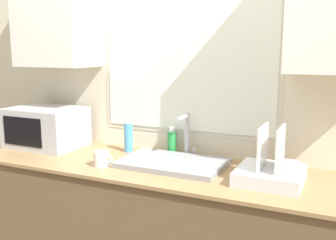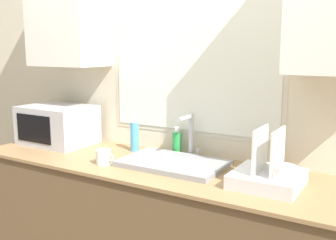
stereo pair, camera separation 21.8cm
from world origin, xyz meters
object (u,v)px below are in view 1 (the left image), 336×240
dish_rack (272,172)px  spray_bottle (128,133)px  microwave (46,127)px  mug_near_sink (102,159)px  soap_bottle (172,142)px  faucet (186,132)px

dish_rack → spray_bottle: (-0.97, 0.21, 0.07)m
microwave → dish_rack: 1.56m
microwave → mug_near_sink: microwave is taller
soap_bottle → faucet: bearing=-17.3°
faucet → mug_near_sink: bearing=-133.8°
spray_bottle → mug_near_sink: bearing=-86.3°
faucet → microwave: size_ratio=0.56×
dish_rack → soap_bottle: bearing=157.0°
dish_rack → faucet: bearing=156.0°
dish_rack → soap_bottle: 0.75m
spray_bottle → soap_bottle: (0.28, 0.08, -0.05)m
microwave → soap_bottle: 0.89m
faucet → soap_bottle: bearing=162.7°
faucet → microwave: 1.00m
mug_near_sink → faucet: bearing=46.2°
soap_bottle → mug_near_sink: soap_bottle is taller
microwave → spray_bottle: bearing=10.5°
microwave → dish_rack: bearing=-3.8°
faucet → soap_bottle: 0.15m
spray_bottle → mug_near_sink: size_ratio=2.19×
dish_rack → spray_bottle: size_ratio=1.27×
faucet → spray_bottle: faucet is taller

